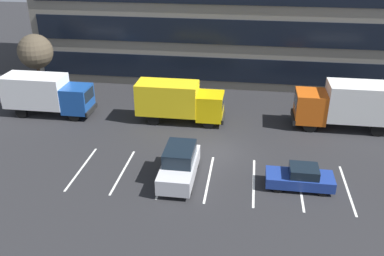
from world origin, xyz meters
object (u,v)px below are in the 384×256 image
object	(u,v)px
box_truck_orange	(349,104)
sedan_navy	(300,178)
box_truck_blue	(46,93)
box_truck_yellow_all	(178,100)
bare_tree	(35,52)
suv_silver	(179,164)

from	to	relation	value
box_truck_orange	sedan_navy	size ratio (longest dim) A/B	1.98
box_truck_blue	box_truck_yellow_all	size ratio (longest dim) A/B	1.04
box_truck_blue	bare_tree	size ratio (longest dim) A/B	1.25
box_truck_orange	box_truck_yellow_all	size ratio (longest dim) A/B	1.13
box_truck_orange	bare_tree	xyz separation A→B (m)	(-26.84, 3.06, 2.17)
box_truck_orange	suv_silver	world-z (taller)	box_truck_orange
suv_silver	sedan_navy	distance (m)	7.37
box_truck_yellow_all	suv_silver	distance (m)	8.66
box_truck_blue	box_truck_orange	bearing A→B (deg)	1.98
box_truck_blue	box_truck_yellow_all	xyz separation A→B (m)	(11.06, 0.18, -0.07)
suv_silver	box_truck_orange	bearing A→B (deg)	38.09
suv_silver	sedan_navy	world-z (taller)	suv_silver
bare_tree	suv_silver	bearing A→B (deg)	-38.78
box_truck_blue	box_truck_orange	xyz separation A→B (m)	(24.28, 0.84, 0.17)
box_truck_blue	bare_tree	xyz separation A→B (m)	(-2.56, 3.90, 2.34)
box_truck_blue	box_truck_yellow_all	bearing A→B (deg)	0.93
box_truck_yellow_all	suv_silver	world-z (taller)	box_truck_yellow_all
box_truck_orange	box_truck_blue	bearing A→B (deg)	-178.02
box_truck_orange	box_truck_yellow_all	bearing A→B (deg)	-177.14
suv_silver	bare_tree	xyz separation A→B (m)	(-15.18, 12.20, 3.21)
suv_silver	sedan_navy	xyz separation A→B (m)	(7.36, 0.11, -0.35)
box_truck_orange	bare_tree	size ratio (longest dim) A/B	1.37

